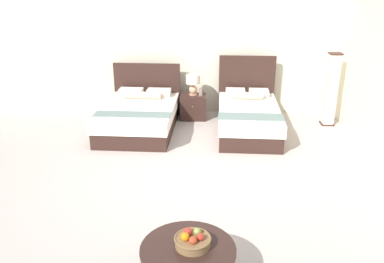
# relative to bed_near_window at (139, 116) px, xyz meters

# --- Properties ---
(ground_plane) EXTENTS (9.79, 10.39, 0.02)m
(ground_plane) POSITION_rel_bed_near_window_xyz_m (1.07, -2.16, -0.30)
(ground_plane) COLOR beige
(wall_back) EXTENTS (9.79, 0.12, 2.71)m
(wall_back) POSITION_rel_bed_near_window_xyz_m (1.07, 1.24, 1.06)
(wall_back) COLOR silver
(wall_back) RESTS_ON ground
(bed_near_window) EXTENTS (1.49, 2.14, 1.13)m
(bed_near_window) POSITION_rel_bed_near_window_xyz_m (0.00, 0.00, 0.00)
(bed_near_window) COLOR #34201B
(bed_near_window) RESTS_ON ground
(bed_near_corner) EXTENTS (1.25, 2.20, 1.30)m
(bed_near_corner) POSITION_rel_bed_near_window_xyz_m (2.14, 0.01, 0.01)
(bed_near_corner) COLOR #34201B
(bed_near_corner) RESTS_ON ground
(nightstand) EXTENTS (0.54, 0.45, 0.52)m
(nightstand) POSITION_rel_bed_near_window_xyz_m (1.04, 0.70, -0.03)
(nightstand) COLOR #34201B
(nightstand) RESTS_ON ground
(table_lamp) EXTENTS (0.30, 0.30, 0.43)m
(table_lamp) POSITION_rel_bed_near_window_xyz_m (1.04, 0.72, 0.50)
(table_lamp) COLOR tan
(table_lamp) RESTS_ON nightstand
(vase) EXTENTS (0.08, 0.08, 0.16)m
(vase) POSITION_rel_bed_near_window_xyz_m (1.20, 0.66, 0.31)
(vase) COLOR gray
(vase) RESTS_ON nightstand
(coffee_table) EXTENTS (0.93, 0.93, 0.44)m
(coffee_table) POSITION_rel_bed_near_window_xyz_m (1.15, -4.33, 0.05)
(coffee_table) COLOR #34201B
(coffee_table) RESTS_ON ground
(fruit_bowl) EXTENTS (0.36, 0.36, 0.17)m
(fruit_bowl) POSITION_rel_bed_near_window_xyz_m (1.19, -4.30, 0.22)
(fruit_bowl) COLOR olive
(fruit_bowl) RESTS_ON coffee_table
(floor_lamp_corner) EXTENTS (0.25, 0.25, 1.47)m
(floor_lamp_corner) POSITION_rel_bed_near_window_xyz_m (3.81, 0.42, 0.45)
(floor_lamp_corner) COLOR #432524
(floor_lamp_corner) RESTS_ON ground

